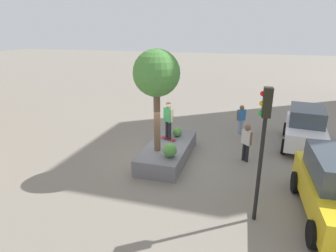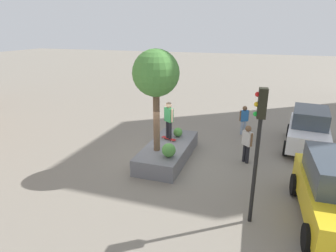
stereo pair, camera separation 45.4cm
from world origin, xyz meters
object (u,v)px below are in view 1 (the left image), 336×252
Objects in this scene: planter_ledge at (168,152)px; police_car at (305,127)px; skateboard at (168,139)px; bystander_watching at (247,140)px; skateboarder at (168,118)px; pedestrian_crossing at (241,117)px; traffic_light_corner at (263,134)px; plaza_tree at (156,74)px.

police_car reaches higher than planter_ledge.
skateboard is 3.63m from bystander_watching.
planter_ledge is 0.72m from skateboard.
skateboard is at bearing -90.00° from skateboarder.
police_car is at bearing 133.88° from bystander_watching.
planter_ledge is 0.95× the size of police_car.
police_car is 3.39m from pedestrian_crossing.
skateboard is at bearing -65.71° from police_car.
traffic_light_corner reaches higher than skateboard.
pedestrian_crossing is (-3.90, 3.20, 0.19)m from skateboard.
police_car is at bearing 161.30° from traffic_light_corner.
skateboarder is at bearing -39.38° from pedestrian_crossing.
traffic_light_corner is (4.11, 4.06, 2.16)m from skateboard.
skateboarder is 5.88m from traffic_light_corner.
skateboarder is 3.72m from bystander_watching.
skateboarder is 1.02× the size of bystander_watching.
plaza_tree is at bearing -123.69° from traffic_light_corner.
plaza_tree reaches higher than pedestrian_crossing.
plaza_tree is 6.91m from pedestrian_crossing.
plaza_tree is 8.36m from police_car.
police_car is (-2.91, 6.44, 0.24)m from skateboard.
traffic_light_corner is at bearing 44.70° from skateboard.
skateboarder reaches higher than bystander_watching.
pedestrian_crossing is 0.95× the size of bystander_watching.
plaza_tree reaches higher than bystander_watching.
pedestrian_crossing is at bearing 140.62° from skateboarder.
skateboard reaches higher than planter_ledge.
planter_ledge is 5.45m from pedestrian_crossing.
traffic_light_corner is at bearing 6.13° from pedestrian_crossing.
bystander_watching is at bearing -46.12° from police_car.
skateboarder is at bearing -165.17° from planter_ledge.
skateboard is at bearing 175.10° from plaza_tree.
skateboarder is at bearing -135.30° from traffic_light_corner.
traffic_light_corner is at bearing 56.31° from plaza_tree.
planter_ledge is 1.58m from skateboarder.
traffic_light_corner is (3.53, 3.91, 2.57)m from planter_ledge.
skateboard is at bearing -165.17° from planter_ledge.
police_car is at bearing 122.84° from plaza_tree.
pedestrian_crossing reaches higher than planter_ledge.
skateboard is 0.46× the size of bystander_watching.
planter_ledge is at bearing -132.09° from traffic_light_corner.
bystander_watching is at bearing 93.10° from skateboarder.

